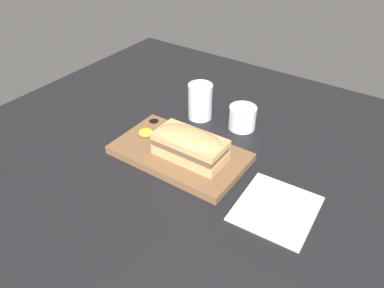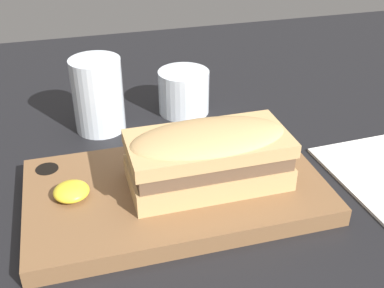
{
  "view_description": "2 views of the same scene",
  "coord_description": "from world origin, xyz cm",
  "px_view_note": "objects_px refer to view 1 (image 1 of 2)",
  "views": [
    {
      "loc": [
        38.22,
        -64.42,
        62.37
      ],
      "look_at": [
        -4.97,
        -1.47,
        6.81
      ],
      "focal_mm": 35.0,
      "sensor_mm": 36.0,
      "label": 1
    },
    {
      "loc": [
        -18.42,
        -46.83,
        36.93
      ],
      "look_at": [
        -5.61,
        -0.65,
        8.01
      ],
      "focal_mm": 45.0,
      "sensor_mm": 36.0,
      "label": 2
    }
  ],
  "objects_px": {
    "serving_board": "(180,153)",
    "napkin": "(276,208)",
    "sandwich": "(190,144)",
    "wine_glass": "(242,118)",
    "water_glass": "(200,103)"
  },
  "relations": [
    {
      "from": "serving_board",
      "to": "napkin",
      "type": "bearing_deg",
      "value": -6.37
    },
    {
      "from": "serving_board",
      "to": "wine_glass",
      "type": "distance_m",
      "value": 0.23
    },
    {
      "from": "wine_glass",
      "to": "napkin",
      "type": "relative_size",
      "value": 0.42
    },
    {
      "from": "sandwich",
      "to": "napkin",
      "type": "height_order",
      "value": "sandwich"
    },
    {
      "from": "sandwich",
      "to": "napkin",
      "type": "relative_size",
      "value": 0.98
    },
    {
      "from": "napkin",
      "to": "sandwich",
      "type": "bearing_deg",
      "value": 174.17
    },
    {
      "from": "sandwich",
      "to": "napkin",
      "type": "xyz_separation_m",
      "value": [
        0.25,
        -0.03,
        -0.06
      ]
    },
    {
      "from": "serving_board",
      "to": "wine_glass",
      "type": "height_order",
      "value": "wine_glass"
    },
    {
      "from": "sandwich",
      "to": "serving_board",
      "type": "bearing_deg",
      "value": 170.12
    },
    {
      "from": "serving_board",
      "to": "sandwich",
      "type": "bearing_deg",
      "value": -9.88
    },
    {
      "from": "sandwich",
      "to": "water_glass",
      "type": "distance_m",
      "value": 0.23
    },
    {
      "from": "water_glass",
      "to": "napkin",
      "type": "xyz_separation_m",
      "value": [
        0.35,
        -0.23,
        -0.04
      ]
    },
    {
      "from": "sandwich",
      "to": "napkin",
      "type": "bearing_deg",
      "value": -5.83
    },
    {
      "from": "sandwich",
      "to": "wine_glass",
      "type": "relative_size",
      "value": 2.31
    },
    {
      "from": "sandwich",
      "to": "water_glass",
      "type": "height_order",
      "value": "water_glass"
    }
  ]
}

